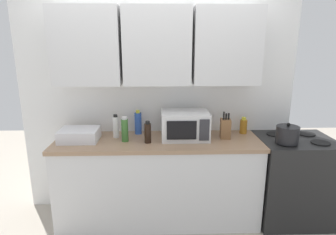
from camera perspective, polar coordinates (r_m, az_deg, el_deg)
wall_back_with_cabinets at (r=3.04m, az=-2.11°, el=9.13°), size 2.96×0.38×2.60m
counter_run at (r=3.12m, az=-1.94°, el=-12.20°), size 2.09×0.63×0.90m
stove_range at (r=3.41m, az=23.34°, el=-11.05°), size 0.76×0.64×0.91m
kettle at (r=3.03m, az=22.55°, el=-3.12°), size 0.22×0.22×0.20m
microwave at (r=2.96m, az=3.37°, el=-1.49°), size 0.48×0.37×0.28m
dish_rack at (r=3.04m, az=-17.12°, el=-3.29°), size 0.38×0.30×0.12m
knife_block at (r=3.03m, az=11.28°, el=-2.09°), size 0.11×0.13×0.28m
bottle_blue_cleaner at (r=3.12m, az=-5.93°, el=-1.07°), size 0.07×0.07×0.26m
bottle_green_oil at (r=2.90m, az=-8.54°, el=-2.38°), size 0.07×0.07×0.25m
bottle_white_jar at (r=3.03m, az=-10.27°, el=-1.79°), size 0.06×0.06×0.24m
bottle_soy_dark at (r=2.84m, az=-4.03°, el=-3.01°), size 0.07×0.07×0.22m
bottle_amber_vinegar at (r=3.23m, az=14.69°, el=-1.65°), size 0.08×0.08×0.18m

